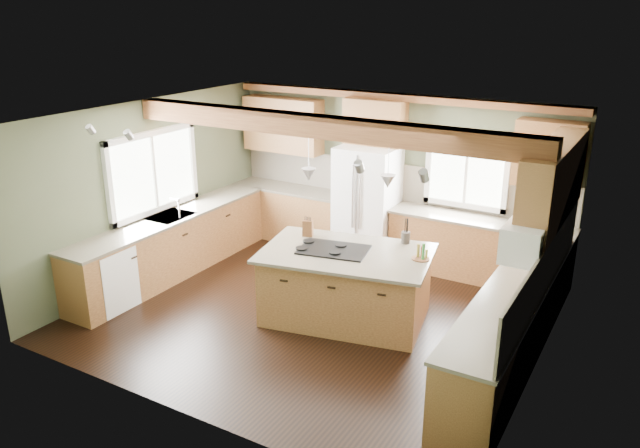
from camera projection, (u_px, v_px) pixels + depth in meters
The scene contains 37 objects.
floor at pixel (315, 313), 8.24m from camera, with size 5.60×5.60×0.00m, color black.
ceiling at pixel (315, 117), 7.38m from camera, with size 5.60×5.60×0.00m, color silver.
wall_back at pixel (395, 176), 9.85m from camera, with size 5.60×5.60×0.00m, color #485139.
wall_left at pixel (151, 189), 9.14m from camera, with size 5.00×5.00×0.00m, color #485139.
wall_right at pixel (546, 265), 6.48m from camera, with size 5.00×5.00×0.00m, color #485139.
ceiling_beam at pixel (319, 126), 7.50m from camera, with size 5.55×0.26×0.26m, color #4D2616.
soffit_trim at pixel (396, 97), 9.35m from camera, with size 5.55×0.20×0.10m, color #4D2616.
backsplash_back at pixel (395, 181), 9.86m from camera, with size 5.58×0.03×0.58m, color brown.
backsplash_right at pixel (545, 270), 6.56m from camera, with size 0.03×3.70×0.58m, color brown.
base_cab_back_left at pixel (291, 214), 10.74m from camera, with size 2.02×0.60×0.88m, color brown.
counter_back_left at pixel (290, 189), 10.58m from camera, with size 2.06×0.64×0.04m, color #433B31.
base_cab_back_right at pixel (478, 250), 9.18m from camera, with size 2.62×0.60×0.88m, color brown.
counter_back_right at pixel (480, 220), 9.03m from camera, with size 2.66×0.64×0.04m, color #433B31.
base_cab_left at pixel (173, 246), 9.32m from camera, with size 0.60×3.70×0.88m, color brown.
counter_left at pixel (171, 217), 9.17m from camera, with size 0.64×3.74×0.04m, color #433B31.
base_cab_right at pixel (510, 329), 6.95m from camera, with size 0.60×3.70×0.88m, color brown.
counter_right at pixel (514, 291), 6.80m from camera, with size 0.64×3.74×0.04m, color #433B31.
upper_cab_back_left at pixel (283, 125), 10.43m from camera, with size 1.40×0.35×0.90m, color brown.
upper_cab_over_fridge at pixel (375, 122), 9.56m from camera, with size 0.96×0.35×0.70m, color brown.
upper_cab_right at pixel (553, 182), 7.08m from camera, with size 0.35×2.20×0.90m, color brown.
upper_cab_back_corner at pixel (549, 154), 8.40m from camera, with size 0.90×0.35×0.90m, color brown.
window_left at pixel (153, 172), 9.08m from camera, with size 0.04×1.60×1.05m, color white.
window_back at pixel (467, 170), 9.20m from camera, with size 1.10×0.04×1.00m, color white.
sink at pixel (171, 217), 9.17m from camera, with size 0.50×0.65×0.03m, color #262628.
faucet at pixel (179, 209), 9.03m from camera, with size 0.02×0.02×0.28m, color #B2B2B7.
dishwasher at pixel (106, 278), 8.26m from camera, with size 0.60×0.60×0.84m, color white.
oven at pixel (474, 388), 5.90m from camera, with size 0.60×0.72×0.84m, color white.
microwave at pixel (526, 240), 6.46m from camera, with size 0.40×0.70×0.38m, color white.
pendant_left at pixel (309, 175), 7.66m from camera, with size 0.18×0.18×0.16m, color #B2B2B7.
pendant_right at pixel (388, 182), 7.36m from camera, with size 0.18×0.18×0.16m, color #B2B2B7.
refrigerator at pixel (367, 203), 9.81m from camera, with size 0.90×0.74×1.80m, color white.
island at pixel (346, 287), 7.99m from camera, with size 1.98×1.21×0.88m, color brown.
island_top at pixel (346, 253), 7.83m from camera, with size 2.11×1.34×0.04m, color #433B31.
cooktop at pixel (334, 250), 7.87m from camera, with size 0.86×0.57×0.02m, color black.
knife_block at pixel (308, 228), 8.34m from camera, with size 0.13×0.10×0.22m, color brown.
utensil_crock at pixel (406, 238), 8.09m from camera, with size 0.11×0.11×0.15m, color #403933.
bottle_tray at pixel (421, 251), 7.57m from camera, with size 0.22×0.22×0.20m, color brown, non-canonical shape.
Camera 1 is at (3.76, -6.35, 3.86)m, focal length 35.00 mm.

